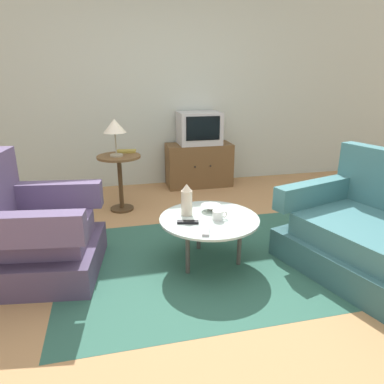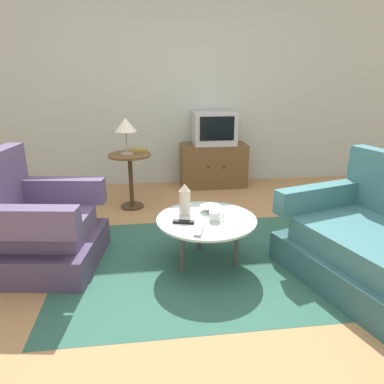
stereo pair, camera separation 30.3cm
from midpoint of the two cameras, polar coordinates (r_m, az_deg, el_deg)
The scene contains 15 objects.
ground_plane at distance 3.03m, azimuth 4.89°, elevation -11.74°, with size 16.00×16.00×0.00m, color #AD7F51.
back_wall at distance 5.08m, azimuth -0.78°, elevation 16.54°, with size 9.00×0.12×2.70m, color #B2BCB2.
area_rug at distance 3.08m, azimuth 5.10°, elevation -11.19°, with size 2.44×1.77×0.00m, color #2D5B4C.
armchair at distance 3.11m, azimuth -21.12°, elevation -5.56°, with size 0.95×0.96×0.95m.
coffee_table at distance 2.92m, azimuth 5.30°, elevation -4.86°, with size 0.82×0.82×0.40m.
side_table at distance 4.16m, azimuth -7.84°, elevation 3.56°, with size 0.49×0.49×0.65m.
tv_stand at distance 5.01m, azimuth 5.18°, elevation 4.28°, with size 0.90×0.43×0.60m.
television at distance 4.91m, azimuth 5.34°, elevation 10.14°, with size 0.57×0.43×0.43m.
table_lamp at distance 4.04m, azimuth -8.49°, elevation 10.41°, with size 0.25×0.25×0.41m.
vase at distance 2.93m, azimuth 1.79°, elevation -1.30°, with size 0.09×0.09×0.27m.
mug at distance 2.86m, azimuth 6.71°, elevation -3.91°, with size 0.13×0.08×0.08m.
bowl at distance 3.05m, azimuth 5.77°, elevation -2.73°, with size 0.17×0.17×0.05m.
tv_remote_dark at distance 2.80m, azimuth 1.72°, elevation -4.88°, with size 0.17×0.08×0.02m.
tv_remote_silver at distance 2.65m, azimuth 4.37°, elevation -6.42°, with size 0.09×0.16×0.02m.
book at distance 4.27m, azimuth -6.66°, elevation 6.71°, with size 0.23×0.16×0.02m.
Camera 2 is at (-0.44, -2.58, 1.53)m, focal length 33.21 mm.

